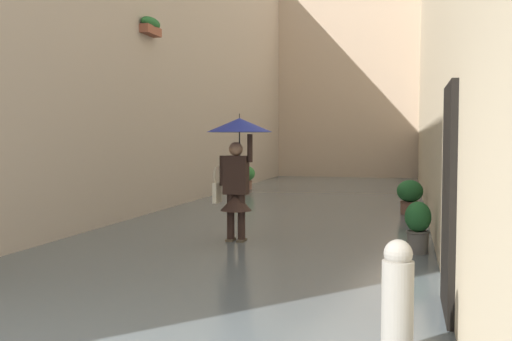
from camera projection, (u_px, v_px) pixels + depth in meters
ground_plane at (299, 209)px, 13.84m from camera, size 60.00×60.00×0.00m
flood_water at (299, 208)px, 13.84m from camera, size 6.63×27.72×0.06m
building_facade_right at (151, 39)px, 14.57m from camera, size 2.04×25.72×8.44m
building_facade_far at (349, 58)px, 24.91m from camera, size 9.43×1.80×10.32m
person_wading at (238, 153)px, 9.10m from camera, size 1.04×1.04×2.09m
potted_plant_far_left at (410, 196)px, 12.42m from camera, size 0.55×0.55×0.80m
potted_plant_far_right at (245, 176)px, 18.60m from camera, size 0.62×0.62×0.82m
potted_plant_near_left at (418, 227)px, 8.21m from camera, size 0.37×0.37×0.80m
mooring_bollard at (397, 302)px, 4.33m from camera, size 0.24×0.24×0.94m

